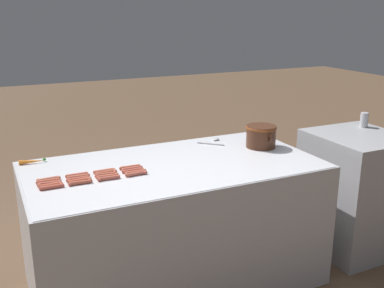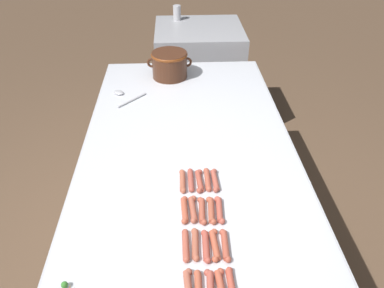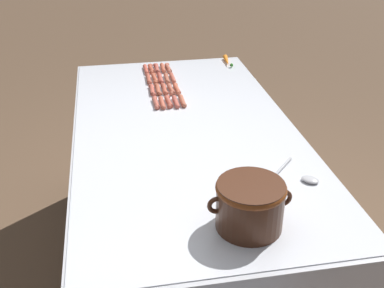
# 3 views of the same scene
# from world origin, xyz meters

# --- Properties ---
(ground_plane) EXTENTS (20.00, 20.00, 0.00)m
(ground_plane) POSITION_xyz_m (0.00, 0.00, 0.00)
(ground_plane) COLOR brown
(griddle_counter) EXTENTS (1.06, 2.02, 0.91)m
(griddle_counter) POSITION_xyz_m (0.00, 0.00, 0.46)
(griddle_counter) COLOR #BCBCC1
(griddle_counter) RESTS_ON ground_plane
(back_cabinet) EXTENTS (0.73, 0.68, 0.98)m
(back_cabinet) POSITION_xyz_m (0.15, 1.55, 0.49)
(back_cabinet) COLOR #A0A0A4
(back_cabinet) RESTS_ON ground_plane
(hot_dog_0) EXTENTS (0.03, 0.15, 0.02)m
(hot_dog_0) POSITION_xyz_m (-0.03, -0.83, 0.93)
(hot_dog_0) COLOR #B15C47
(hot_dog_0) RESTS_ON griddle_counter
(hot_dog_1) EXTENTS (0.02, 0.15, 0.02)m
(hot_dog_1) POSITION_xyz_m (-0.04, -0.66, 0.93)
(hot_dog_1) COLOR #B55542
(hot_dog_1) RESTS_ON griddle_counter
(hot_dog_2) EXTENTS (0.03, 0.15, 0.02)m
(hot_dog_2) POSITION_xyz_m (-0.03, -0.48, 0.93)
(hot_dog_2) COLOR #B9563D
(hot_dog_2) RESTS_ON griddle_counter
(hot_dog_3) EXTENTS (0.03, 0.15, 0.02)m
(hot_dog_3) POSITION_xyz_m (-0.04, -0.31, 0.93)
(hot_dog_3) COLOR #B25C42
(hot_dog_3) RESTS_ON griddle_counter
(hot_dog_5) EXTENTS (0.03, 0.15, 0.02)m
(hot_dog_5) POSITION_xyz_m (-0.00, -0.66, 0.93)
(hot_dog_5) COLOR #B05C44
(hot_dog_5) RESTS_ON griddle_counter
(hot_dog_6) EXTENTS (0.03, 0.15, 0.02)m
(hot_dog_6) POSITION_xyz_m (0.00, -0.48, 0.93)
(hot_dog_6) COLOR #B05944
(hot_dog_6) RESTS_ON griddle_counter
(hot_dog_7) EXTENTS (0.02, 0.15, 0.02)m
(hot_dog_7) POSITION_xyz_m (0.00, -0.30, 0.93)
(hot_dog_7) COLOR #B45243
(hot_dog_7) RESTS_ON griddle_counter
(hot_dog_9) EXTENTS (0.03, 0.15, 0.02)m
(hot_dog_9) POSITION_xyz_m (0.04, -0.67, 0.93)
(hot_dog_9) COLOR #B54F40
(hot_dog_9) RESTS_ON griddle_counter
(hot_dog_10) EXTENTS (0.03, 0.15, 0.02)m
(hot_dog_10) POSITION_xyz_m (0.04, -0.49, 0.93)
(hot_dog_10) COLOR #B2533E
(hot_dog_10) RESTS_ON griddle_counter
(hot_dog_11) EXTENTS (0.03, 0.15, 0.02)m
(hot_dog_11) POSITION_xyz_m (0.04, -0.31, 0.93)
(hot_dog_11) COLOR #B2503F
(hot_dog_11) RESTS_ON griddle_counter
(hot_dog_12) EXTENTS (0.03, 0.15, 0.02)m
(hot_dog_12) POSITION_xyz_m (0.07, -0.84, 0.93)
(hot_dog_12) COLOR #BA563E
(hot_dog_12) RESTS_ON griddle_counter
(hot_dog_13) EXTENTS (0.03, 0.15, 0.02)m
(hot_dog_13) POSITION_xyz_m (0.07, -0.66, 0.93)
(hot_dog_13) COLOR #BA583D
(hot_dog_13) RESTS_ON griddle_counter
(hot_dog_14) EXTENTS (0.03, 0.15, 0.02)m
(hot_dog_14) POSITION_xyz_m (0.07, -0.49, 0.93)
(hot_dog_14) COLOR #B3573E
(hot_dog_14) RESTS_ON griddle_counter
(hot_dog_15) EXTENTS (0.03, 0.15, 0.02)m
(hot_dog_15) POSITION_xyz_m (0.07, -0.30, 0.93)
(hot_dog_15) COLOR #B85842
(hot_dog_15) RESTS_ON griddle_counter
(hot_dog_16) EXTENTS (0.03, 0.15, 0.02)m
(hot_dog_16) POSITION_xyz_m (0.11, -0.83, 0.93)
(hot_dog_16) COLOR #BF503E
(hot_dog_16) RESTS_ON griddle_counter
(hot_dog_17) EXTENTS (0.03, 0.15, 0.02)m
(hot_dog_17) POSITION_xyz_m (0.11, -0.67, 0.93)
(hot_dog_17) COLOR #B3513D
(hot_dog_17) RESTS_ON griddle_counter
(hot_dog_18) EXTENTS (0.03, 0.15, 0.02)m
(hot_dog_18) POSITION_xyz_m (0.11, -0.49, 0.93)
(hot_dog_18) COLOR #B95343
(hot_dog_18) RESTS_ON griddle_counter
(hot_dog_19) EXTENTS (0.03, 0.15, 0.02)m
(hot_dog_19) POSITION_xyz_m (0.11, -0.31, 0.93)
(hot_dog_19) COLOR #B45545
(hot_dog_19) RESTS_ON griddle_counter
(bean_pot) EXTENTS (0.29, 0.24, 0.17)m
(bean_pot) POSITION_xyz_m (-0.09, 0.77, 1.01)
(bean_pot) COLOR #472616
(bean_pot) RESTS_ON griddle_counter
(serving_spoon) EXTENTS (0.21, 0.22, 0.02)m
(serving_spoon) POSITION_xyz_m (-0.38, 0.51, 0.92)
(serving_spoon) COLOR #B7B7BC
(serving_spoon) RESTS_ON griddle_counter
(soda_can) EXTENTS (0.07, 0.07, 0.12)m
(soda_can) POSITION_xyz_m (-0.02, 1.76, 1.04)
(soda_can) COLOR #BCBCC1
(soda_can) RESTS_ON back_cabinet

